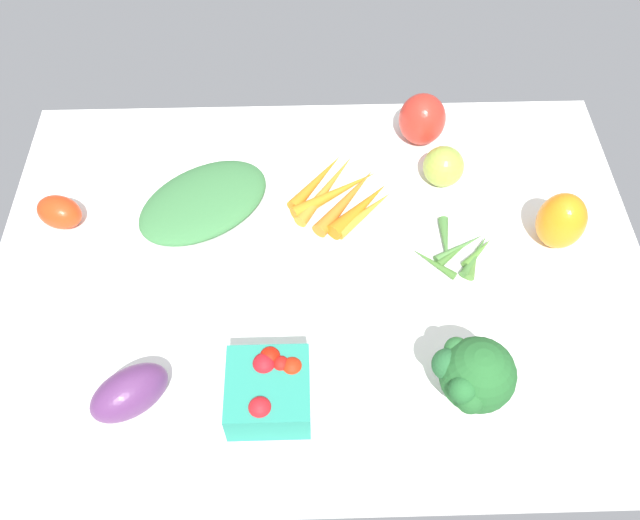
% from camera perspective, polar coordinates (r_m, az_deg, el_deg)
% --- Properties ---
extents(tablecloth, '(1.04, 0.76, 0.02)m').
position_cam_1_polar(tablecloth, '(1.07, 0.00, -0.94)').
color(tablecloth, white).
rests_on(tablecloth, ground).
extents(bell_pepper_orange, '(0.08, 0.08, 0.10)m').
position_cam_1_polar(bell_pepper_orange, '(1.12, 19.86, 3.15)').
color(bell_pepper_orange, orange).
rests_on(bell_pepper_orange, tablecloth).
extents(heirloom_tomato_green, '(0.07, 0.07, 0.07)m').
position_cam_1_polar(heirloom_tomato_green, '(1.17, 10.47, 7.84)').
color(heirloom_tomato_green, '#98AD40').
rests_on(heirloom_tomato_green, tablecloth).
extents(roma_tomato, '(0.09, 0.08, 0.05)m').
position_cam_1_polar(roma_tomato, '(1.18, -21.32, 3.83)').
color(roma_tomato, red).
rests_on(roma_tomato, tablecloth).
extents(okra_pile, '(0.14, 0.13, 0.02)m').
position_cam_1_polar(okra_pile, '(1.09, 11.85, 0.67)').
color(okra_pile, '#467A37').
rests_on(okra_pile, tablecloth).
extents(berry_basket, '(0.11, 0.11, 0.07)m').
position_cam_1_polar(berry_basket, '(0.92, -4.39, -10.83)').
color(berry_basket, teal).
rests_on(berry_basket, tablecloth).
extents(carrot_bunch, '(0.18, 0.19, 0.03)m').
position_cam_1_polar(carrot_bunch, '(1.14, 1.92, 5.40)').
color(carrot_bunch, orange).
rests_on(carrot_bunch, tablecloth).
extents(leafy_greens_clump, '(0.28, 0.26, 0.04)m').
position_cam_1_polar(leafy_greens_clump, '(1.13, -9.88, 4.92)').
color(leafy_greens_clump, '#3D7B43').
rests_on(leafy_greens_clump, tablecloth).
extents(eggplant, '(0.13, 0.12, 0.07)m').
position_cam_1_polar(eggplant, '(0.95, -15.91, -10.81)').
color(eggplant, '#5E3066').
rests_on(eggplant, tablecloth).
extents(broccoli_head, '(0.11, 0.11, 0.13)m').
position_cam_1_polar(broccoli_head, '(0.90, 12.98, -9.59)').
color(broccoli_head, '#9DBF87').
rests_on(broccoli_head, tablecloth).
extents(bell_pepper_red, '(0.09, 0.09, 0.10)m').
position_cam_1_polar(bell_pepper_red, '(1.23, 8.70, 11.77)').
color(bell_pepper_red, red).
rests_on(bell_pepper_red, tablecloth).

